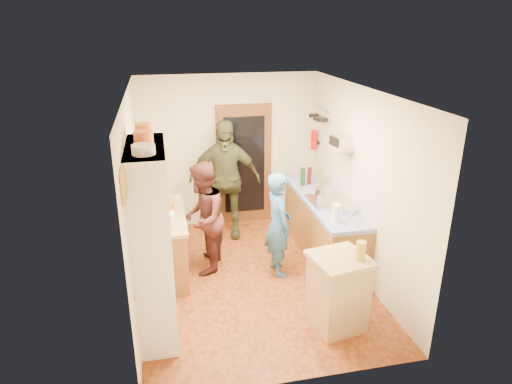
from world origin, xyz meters
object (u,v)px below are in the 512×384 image
object	(u,v)px
right_counter_base	(323,228)
person_back	(226,180)
person_left	(205,217)
island_base	(338,294)
person_hob	(281,224)
hutch_body	(153,242)

from	to	relation	value
right_counter_base	person_back	size ratio (longest dim) A/B	1.12
person_left	person_back	size ratio (longest dim) A/B	0.82
island_base	person_left	xyz separation A→B (m)	(-1.34, 1.65, 0.38)
island_base	person_back	bearing A→B (deg)	108.58
person_hob	person_left	xyz separation A→B (m)	(-1.01, 0.34, 0.06)
person_left	person_back	xyz separation A→B (m)	(0.44, 1.02, 0.18)
person_left	person_hob	bearing A→B (deg)	86.98
person_hob	person_back	world-z (taller)	person_back
hutch_body	person_left	distance (m)	1.44
hutch_body	island_base	world-z (taller)	hutch_body
right_counter_base	island_base	xyz separation A→B (m)	(-0.45, -1.73, 0.01)
person_hob	hutch_body	bearing A→B (deg)	112.39
island_base	person_hob	size ratio (longest dim) A/B	0.57
right_counter_base	person_hob	bearing A→B (deg)	-152.38
person_left	person_back	world-z (taller)	person_back
island_base	person_hob	world-z (taller)	person_hob
hutch_body	right_counter_base	world-z (taller)	hutch_body
right_counter_base	island_base	world-z (taller)	island_base
island_base	person_hob	xyz separation A→B (m)	(-0.34, 1.32, 0.32)
island_base	person_back	distance (m)	2.88
island_base	person_hob	distance (m)	1.40
hutch_body	island_base	distance (m)	2.20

